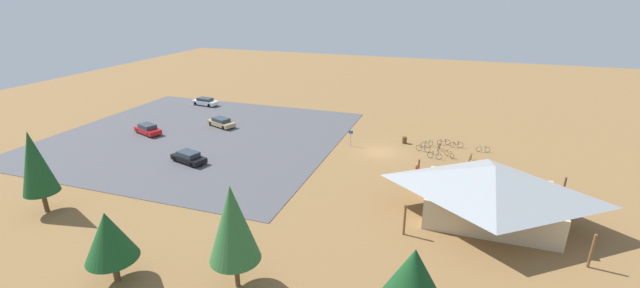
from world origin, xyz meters
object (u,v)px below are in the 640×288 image
Objects in this scene: pine_far_east at (35,163)px; bicycle_black_back_row at (457,145)px; bike_pavilion at (492,189)px; car_white_near_entry at (205,102)px; bicycle_orange_edge_south at (449,154)px; car_black_mid_lot at (189,157)px; pine_far_west at (109,236)px; bicycle_green_front_row at (427,144)px; bicycle_purple_lone_east at (444,142)px; bicycle_yellow_mid_cluster at (470,158)px; visitor_at_bikes at (417,171)px; pine_center at (413,278)px; bicycle_blue_yard_front at (435,156)px; lot_sign at (351,136)px; bicycle_teal_yard_right at (423,149)px; trash_bin at (405,140)px; bicycle_red_near_sign at (439,147)px; pine_mideast at (233,224)px; car_tan_end_stall at (221,122)px; car_red_inner_stall at (148,129)px; bicycle_white_lone_west at (483,149)px.

pine_far_east is 45.96m from bicycle_black_back_row.
car_white_near_entry is (45.70, -25.03, -2.18)m from bike_pavilion.
car_black_mid_lot is at bearing 21.97° from bicycle_orange_edge_south.
pine_far_west reaches higher than bicycle_green_front_row.
bicycle_orange_edge_south reaches higher than bicycle_purple_lone_east.
visitor_at_bikes is at bearing 52.37° from bicycle_yellow_mid_cluster.
bicycle_blue_yard_front is at bearing -88.82° from pine_center.
lot_sign reaches higher than bicycle_orange_edge_south.
bicycle_yellow_mid_cluster is at bearing 172.37° from bicycle_orange_edge_south.
lot_sign is at bearing -1.03° from bicycle_yellow_mid_cluster.
bicycle_teal_yard_right is at bearing 35.48° from bicycle_black_back_row.
pine_center reaches higher than bicycle_purple_lone_east.
pine_center is 34.03m from bicycle_black_back_row.
pine_far_west is 38.80m from bicycle_yellow_mid_cluster.
trash_bin is 4.61m from bicycle_red_near_sign.
pine_mideast is at bearing 70.02° from bicycle_red_near_sign.
bicycle_orange_edge_south is (-1.65, -1.02, -0.02)m from bicycle_blue_yard_front.
bicycle_orange_edge_south is at bearing 134.56° from bicycle_green_front_row.
pine_center reaches higher than car_tan_end_stall.
bicycle_green_front_row is at bearing 167.91° from car_white_near_entry.
car_red_inner_stall is 0.98× the size of car_black_mid_lot.
bicycle_purple_lone_east is (-2.33, -3.36, -0.03)m from bicycle_teal_yard_right.
bike_pavilion is at bearing 139.83° from lot_sign.
bicycle_green_front_row is (1.84, -32.90, -4.01)m from pine_center.
car_black_mid_lot is (27.26, 10.64, 0.32)m from bicycle_blue_yard_front.
car_tan_end_stall is (26.79, 1.66, 0.26)m from trash_bin.
bicycle_blue_yard_front is (-11.03, -27.91, -4.52)m from pine_mideast.
bicycle_red_near_sign is 30.88m from car_black_mid_lot.
bike_pavilion is 6.30× the size of lot_sign.
bicycle_red_near_sign is at bearing -89.49° from pine_center.
car_white_near_entry reaches higher than bicycle_red_near_sign.
pine_center is 3.81× the size of bicycle_purple_lone_east.
bicycle_yellow_mid_cluster is 0.34× the size of car_black_mid_lot.
car_tan_end_stall is at bearing -141.68° from car_red_inner_stall.
pine_far_east is 14.58m from pine_far_west.
bicycle_blue_yard_front is 29.26m from car_black_mid_lot.
bicycle_black_back_row is at bearing -101.17° from bicycle_orange_edge_south.
bicycle_red_near_sign is (5.30, 0.97, 0.01)m from bicycle_white_lone_west.
bicycle_black_back_row is at bearing 161.86° from bicycle_purple_lone_east.
bicycle_teal_yard_right is at bearing 80.60° from bicycle_green_front_row.
bicycle_red_near_sign is 0.34× the size of car_black_mid_lot.
visitor_at_bikes reaches higher than bicycle_green_front_row.
pine_far_east is at bearing 30.00° from visitor_at_bikes.
pine_far_east is (28.52, 28.76, 4.40)m from trash_bin.
visitor_at_bikes is at bearing 88.85° from bicycle_green_front_row.
bicycle_white_lone_west is at bearing -125.96° from pine_far_west.
bicycle_black_back_row is (-13.11, -3.84, -1.02)m from lot_sign.
bike_pavilion is 7.78× the size of visitor_at_bikes.
bicycle_teal_yard_right reaches higher than bicycle_yellow_mid_cluster.
bicycle_green_front_row is at bearing -31.48° from bicycle_yellow_mid_cluster.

